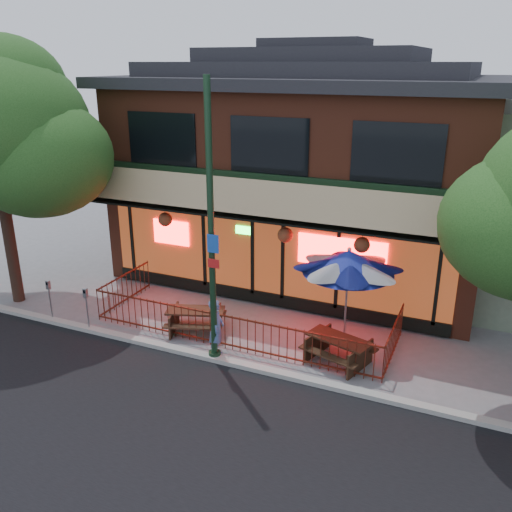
{
  "coord_description": "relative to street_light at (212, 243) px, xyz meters",
  "views": [
    {
      "loc": [
        5.93,
        -11.25,
        7.25
      ],
      "look_at": [
        0.11,
        2.0,
        2.05
      ],
      "focal_mm": 38.0,
      "sensor_mm": 36.0,
      "label": 1
    }
  ],
  "objects": [
    {
      "name": "patio_umbrella",
      "position": [
        2.82,
        2.23,
        -0.81
      ],
      "size": [
        2.4,
        2.4,
        2.74
      ],
      "color": "gray",
      "rests_on": "ground"
    },
    {
      "name": "curb",
      "position": [
        -0.0,
        -0.1,
        -3.09
      ],
      "size": [
        80.0,
        0.25,
        0.12
      ],
      "primitive_type": "cube",
      "color": "#999993",
      "rests_on": "ground"
    },
    {
      "name": "street_light",
      "position": [
        0.0,
        0.0,
        0.0
      ],
      "size": [
        0.43,
        0.32,
        7.0
      ],
      "color": "#16331E",
      "rests_on": "ground"
    },
    {
      "name": "restaurant_building",
      "position": [
        -0.0,
        7.51,
        0.98
      ],
      "size": [
        12.96,
        9.49,
        8.05
      ],
      "color": "brown",
      "rests_on": "ground"
    },
    {
      "name": "pedestrian",
      "position": [
        -0.02,
        0.16,
        -2.35
      ],
      "size": [
        0.55,
        0.67,
        1.59
      ],
      "primitive_type": "imported",
      "rotation": [
        0.0,
        0.0,
        1.9
      ],
      "color": "#4D679A",
      "rests_on": "ground"
    },
    {
      "name": "parking_meter_far",
      "position": [
        -5.44,
        0.0,
        -2.28
      ],
      "size": [
        0.12,
        0.1,
        1.28
      ],
      "color": "gray",
      "rests_on": "ground"
    },
    {
      "name": "picnic_table_left",
      "position": [
        -1.19,
        1.1,
        -2.7
      ],
      "size": [
        1.93,
        1.7,
        0.69
      ],
      "color": "#3E2416",
      "rests_on": "ground"
    },
    {
      "name": "patio_fence",
      "position": [
        -0.0,
        0.91,
        -2.52
      ],
      "size": [
        8.44,
        2.62,
        1.0
      ],
      "color": "#4F1C11",
      "rests_on": "ground"
    },
    {
      "name": "picnic_table_right",
      "position": [
        2.97,
        1.1,
        -2.69
      ],
      "size": [
        1.91,
        1.66,
        0.69
      ],
      "color": "#352012",
      "rests_on": "ground"
    },
    {
      "name": "parking_meter_near",
      "position": [
        -4.0,
        -0.08,
        -2.26
      ],
      "size": [
        0.12,
        0.11,
        1.31
      ],
      "color": "#989BA1",
      "rests_on": "ground"
    },
    {
      "name": "ground",
      "position": [
        -0.0,
        0.4,
        -3.15
      ],
      "size": [
        80.0,
        80.0,
        0.0
      ],
      "primitive_type": "plane",
      "color": "gray",
      "rests_on": "ground"
    }
  ]
}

